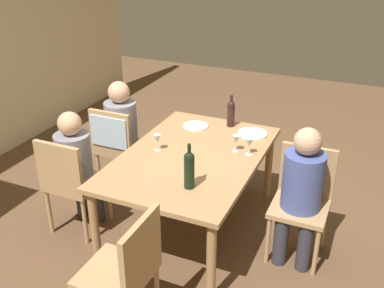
{
  "coord_description": "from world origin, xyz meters",
  "views": [
    {
      "loc": [
        -3.07,
        -1.35,
        2.47
      ],
      "look_at": [
        0.0,
        0.0,
        0.85
      ],
      "focal_mm": 41.72,
      "sensor_mm": 36.0,
      "label": 1
    }
  ],
  "objects_px": {
    "chair_far_right": "(115,140)",
    "wine_glass_near_left": "(236,140)",
    "chair_near": "(303,195)",
    "wine_bottle_dark_red": "(231,113)",
    "dining_table": "(192,163)",
    "person_woman_host": "(123,128)",
    "chair_far_left": "(70,180)",
    "person_man_bearded": "(302,188)",
    "dinner_plate_guest_left": "(252,133)",
    "wine_bottle_tall_green": "(189,169)",
    "wine_glass_near_right": "(157,139)",
    "person_man_guest": "(77,162)",
    "dinner_plate_host": "(196,126)",
    "wine_glass_centre": "(249,143)",
    "chair_left_end": "(127,268)"
  },
  "relations": [
    {
      "from": "wine_glass_centre",
      "to": "chair_far_left",
      "type": "bearing_deg",
      "value": 115.73
    },
    {
      "from": "chair_left_end",
      "to": "person_man_bearded",
      "type": "relative_size",
      "value": 0.8
    },
    {
      "from": "dining_table",
      "to": "person_woman_host",
      "type": "height_order",
      "value": "person_woman_host"
    },
    {
      "from": "dinner_plate_guest_left",
      "to": "person_man_bearded",
      "type": "bearing_deg",
      "value": -137.17
    },
    {
      "from": "wine_glass_near_right",
      "to": "person_man_guest",
      "type": "bearing_deg",
      "value": 116.24
    },
    {
      "from": "chair_near",
      "to": "wine_bottle_dark_red",
      "type": "bearing_deg",
      "value": -36.4
    },
    {
      "from": "dining_table",
      "to": "chair_far_left",
      "type": "distance_m",
      "value": 1.06
    },
    {
      "from": "chair_left_end",
      "to": "wine_glass_centre",
      "type": "bearing_deg",
      "value": -13.88
    },
    {
      "from": "chair_far_left",
      "to": "person_man_bearded",
      "type": "distance_m",
      "value": 1.93
    },
    {
      "from": "chair_near",
      "to": "chair_left_end",
      "type": "height_order",
      "value": "same"
    },
    {
      "from": "person_man_bearded",
      "to": "wine_glass_centre",
      "type": "xyz_separation_m",
      "value": [
        0.22,
        0.5,
        0.19
      ]
    },
    {
      "from": "chair_near",
      "to": "person_man_guest",
      "type": "height_order",
      "value": "person_man_guest"
    },
    {
      "from": "chair_far_left",
      "to": "wine_bottle_dark_red",
      "type": "relative_size",
      "value": 2.91
    },
    {
      "from": "chair_near",
      "to": "wine_glass_centre",
      "type": "xyz_separation_m",
      "value": [
        0.11,
        0.5,
        0.32
      ]
    },
    {
      "from": "wine_bottle_dark_red",
      "to": "dinner_plate_guest_left",
      "type": "relative_size",
      "value": 1.15
    },
    {
      "from": "dining_table",
      "to": "chair_near",
      "type": "xyz_separation_m",
      "value": [
        0.09,
        -0.94,
        -0.14
      ]
    },
    {
      "from": "person_man_guest",
      "to": "dinner_plate_guest_left",
      "type": "relative_size",
      "value": 4.07
    },
    {
      "from": "dining_table",
      "to": "dinner_plate_host",
      "type": "bearing_deg",
      "value": 20.1
    },
    {
      "from": "wine_bottle_tall_green",
      "to": "wine_glass_near_right",
      "type": "xyz_separation_m",
      "value": [
        0.45,
        0.5,
        -0.05
      ]
    },
    {
      "from": "chair_left_end",
      "to": "wine_bottle_tall_green",
      "type": "bearing_deg",
      "value": -8.23
    },
    {
      "from": "dining_table",
      "to": "chair_left_end",
      "type": "height_order",
      "value": "chair_left_end"
    },
    {
      "from": "wine_bottle_dark_red",
      "to": "wine_bottle_tall_green",
      "type": "bearing_deg",
      "value": -175.38
    },
    {
      "from": "person_woman_host",
      "to": "wine_bottle_tall_green",
      "type": "height_order",
      "value": "person_woman_host"
    },
    {
      "from": "dinner_plate_host",
      "to": "person_man_bearded",
      "type": "bearing_deg",
      "value": -117.2
    },
    {
      "from": "chair_left_end",
      "to": "chair_near",
      "type": "bearing_deg",
      "value": -32.91
    },
    {
      "from": "wine_glass_near_right",
      "to": "person_woman_host",
      "type": "bearing_deg",
      "value": 54.61
    },
    {
      "from": "chair_far_left",
      "to": "wine_bottle_dark_red",
      "type": "height_order",
      "value": "wine_bottle_dark_red"
    },
    {
      "from": "chair_left_end",
      "to": "wine_bottle_tall_green",
      "type": "distance_m",
      "value": 0.83
    },
    {
      "from": "person_man_bearded",
      "to": "person_man_guest",
      "type": "relative_size",
      "value": 1.03
    },
    {
      "from": "dining_table",
      "to": "wine_glass_near_left",
      "type": "relative_size",
      "value": 11.36
    },
    {
      "from": "person_man_guest",
      "to": "wine_bottle_tall_green",
      "type": "relative_size",
      "value": 3.17
    },
    {
      "from": "person_man_guest",
      "to": "wine_glass_near_right",
      "type": "xyz_separation_m",
      "value": [
        0.31,
        -0.63,
        0.2
      ]
    },
    {
      "from": "person_man_bearded",
      "to": "person_man_guest",
      "type": "height_order",
      "value": "person_man_bearded"
    },
    {
      "from": "person_man_bearded",
      "to": "wine_glass_near_left",
      "type": "distance_m",
      "value": 0.69
    },
    {
      "from": "chair_far_right",
      "to": "wine_glass_near_left",
      "type": "height_order",
      "value": "chair_far_right"
    },
    {
      "from": "person_man_bearded",
      "to": "wine_glass_near_right",
      "type": "distance_m",
      "value": 1.26
    },
    {
      "from": "wine_glass_centre",
      "to": "person_man_bearded",
      "type": "bearing_deg",
      "value": -113.87
    },
    {
      "from": "chair_far_right",
      "to": "chair_far_left",
      "type": "relative_size",
      "value": 1.0
    },
    {
      "from": "wine_bottle_dark_red",
      "to": "person_man_bearded",
      "type": "bearing_deg",
      "value": -131.09
    },
    {
      "from": "person_man_guest",
      "to": "wine_glass_near_right",
      "type": "height_order",
      "value": "person_man_guest"
    },
    {
      "from": "chair_near",
      "to": "wine_glass_near_left",
      "type": "bearing_deg",
      "value": -11.14
    },
    {
      "from": "chair_near",
      "to": "wine_bottle_dark_red",
      "type": "distance_m",
      "value": 1.1
    },
    {
      "from": "dining_table",
      "to": "wine_glass_centre",
      "type": "bearing_deg",
      "value": -66.04
    },
    {
      "from": "chair_far_right",
      "to": "wine_bottle_dark_red",
      "type": "height_order",
      "value": "wine_bottle_dark_red"
    },
    {
      "from": "chair_far_left",
      "to": "person_woman_host",
      "type": "height_order",
      "value": "person_woman_host"
    },
    {
      "from": "person_man_guest",
      "to": "wine_glass_centre",
      "type": "bearing_deg",
      "value": 21.79
    },
    {
      "from": "dining_table",
      "to": "wine_glass_near_left",
      "type": "distance_m",
      "value": 0.42
    },
    {
      "from": "chair_left_end",
      "to": "wine_bottle_dark_red",
      "type": "bearing_deg",
      "value": -0.28
    },
    {
      "from": "wine_bottle_tall_green",
      "to": "wine_glass_near_right",
      "type": "bearing_deg",
      "value": 47.96
    },
    {
      "from": "chair_near",
      "to": "wine_bottle_tall_green",
      "type": "distance_m",
      "value": 1.01
    }
  ]
}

